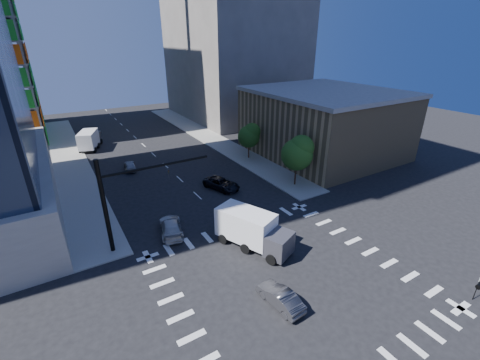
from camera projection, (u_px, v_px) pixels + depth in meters
ground at (288, 280)px, 26.41m from camera, size 160.00×160.00×0.00m
road_markings at (288, 280)px, 26.41m from camera, size 20.00×20.00×0.01m
sidewalk_ne at (209, 137)px, 63.51m from camera, size 5.00×60.00×0.15m
sidewalk_nw at (70, 160)px, 51.67m from camera, size 5.00×60.00×0.15m
commercial_building at (324, 122)px, 53.24m from camera, size 20.50×22.50×10.60m
bg_building_ne at (234, 56)px, 76.38m from camera, size 24.00×30.00×28.00m
signal_mast_nw at (121, 195)px, 28.41m from camera, size 10.20×0.40×9.00m
tree_south at (298, 152)px, 41.32m from camera, size 4.16×4.16×6.82m
tree_north at (250, 135)px, 51.11m from camera, size 3.54×3.52×5.78m
no_parking_sign at (478, 285)px, 23.89m from camera, size 0.30×0.06×2.20m
car_nb_far at (222, 184)px, 41.98m from camera, size 4.04×5.66×1.43m
car_sb_near at (171, 226)px, 32.48m from camera, size 3.27×5.46×1.48m
car_sb_mid at (130, 166)px, 48.00m from camera, size 2.14×4.16×1.36m
car_sb_cross at (280, 297)px, 23.75m from camera, size 1.79×4.22×1.35m
box_truck_near at (255, 233)px, 29.90m from camera, size 5.26×7.29×3.52m
box_truck_far at (90, 140)px, 57.09m from camera, size 4.77×6.85×3.31m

